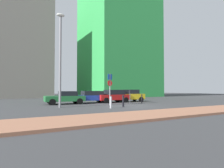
{
  "coord_description": "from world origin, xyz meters",
  "views": [
    {
      "loc": [
        -10.06,
        -14.83,
        1.55
      ],
      "look_at": [
        -0.85,
        2.15,
        2.14
      ],
      "focal_mm": 29.84,
      "sensor_mm": 36.0,
      "label": 1
    }
  ],
  "objects": [
    {
      "name": "parking_meter",
      "position": [
        1.34,
        2.08,
        0.95
      ],
      "size": [
        0.18,
        0.14,
        1.48
      ],
      "color": "#4C4C51",
      "rests_on": "ground"
    },
    {
      "name": "traffic_bollard_near",
      "position": [
        -2.7,
        -1.05,
        0.49
      ],
      "size": [
        0.18,
        0.18,
        0.98
      ],
      "primitive_type": "cylinder",
      "color": "#B7B7BC",
      "rests_on": "ground"
    },
    {
      "name": "parking_sign_post",
      "position": [
        -1.38,
        1.62,
        1.98
      ],
      "size": [
        0.58,
        0.2,
        3.14
      ],
      "color": "gray",
      "rests_on": "ground"
    },
    {
      "name": "parked_car_blue",
      "position": [
        -1.9,
        5.55,
        0.75
      ],
      "size": [
        4.39,
        2.32,
        1.41
      ],
      "color": "#1E389E",
      "rests_on": "ground"
    },
    {
      "name": "ground_plane",
      "position": [
        0.0,
        0.0,
        0.0
      ],
      "size": [
        120.0,
        120.0,
        0.0
      ],
      "primitive_type": "plane",
      "color": "#38383A"
    },
    {
      "name": "sidewalk_brick",
      "position": [
        0.0,
        -6.2,
        0.07
      ],
      "size": [
        40.0,
        3.21,
        0.14
      ],
      "primitive_type": "cube",
      "color": "#9E664C",
      "rests_on": "ground"
    },
    {
      "name": "street_lamp",
      "position": [
        -6.33,
        1.56,
        4.78
      ],
      "size": [
        0.7,
        0.36,
        8.28
      ],
      "color": "gray",
      "rests_on": "ground"
    },
    {
      "name": "parked_car_red",
      "position": [
        0.91,
        5.12,
        0.8
      ],
      "size": [
        3.97,
        2.06,
        1.54
      ],
      "color": "red",
      "rests_on": "ground"
    },
    {
      "name": "traffic_bollard_mid",
      "position": [
        -1.12,
        -0.48,
        0.53
      ],
      "size": [
        0.18,
        0.18,
        1.06
      ],
      "primitive_type": "cylinder",
      "color": "black",
      "rests_on": "ground"
    },
    {
      "name": "parked_car_green",
      "position": [
        -4.92,
        5.19,
        0.72
      ],
      "size": [
        4.18,
        2.18,
        1.39
      ],
      "color": "#237238",
      "rests_on": "ground"
    },
    {
      "name": "parked_car_yellow",
      "position": [
        3.36,
        5.32,
        0.81
      ],
      "size": [
        4.08,
        2.12,
        1.56
      ],
      "color": "gold",
      "rests_on": "ground"
    },
    {
      "name": "traffic_bollard_far",
      "position": [
        3.14,
        2.32,
        0.51
      ],
      "size": [
        0.12,
        0.12,
        1.03
      ],
      "primitive_type": "cylinder",
      "color": "black",
      "rests_on": "ground"
    },
    {
      "name": "building_under_construction",
      "position": [
        -8.84,
        29.54,
        9.88
      ],
      "size": [
        12.04,
        15.98,
        19.77
      ],
      "primitive_type": "cube",
      "color": "gray",
      "rests_on": "ground"
    },
    {
      "name": "building_colorful_midrise",
      "position": [
        12.66,
        24.52,
        15.77
      ],
      "size": [
        14.98,
        16.5,
        31.53
      ],
      "primitive_type": "cube",
      "color": "green",
      "rests_on": "ground"
    }
  ]
}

